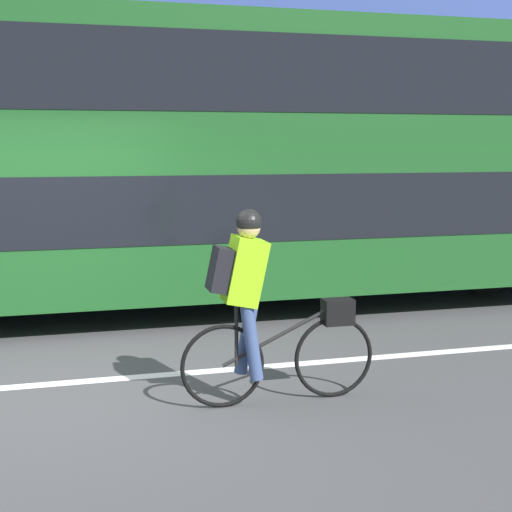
% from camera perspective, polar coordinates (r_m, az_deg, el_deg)
% --- Properties ---
extents(ground_plane, '(80.00, 80.00, 0.00)m').
position_cam_1_polar(ground_plane, '(6.65, -15.72, -10.43)').
color(ground_plane, '#424244').
extents(road_center_line, '(50.00, 0.14, 0.01)m').
position_cam_1_polar(road_center_line, '(6.86, -15.70, -9.79)').
color(road_center_line, silver).
rests_on(road_center_line, ground_plane).
extents(sidewalk_curb, '(60.00, 2.41, 0.13)m').
position_cam_1_polar(sidewalk_curb, '(12.07, -15.38, -1.40)').
color(sidewalk_curb, gray).
rests_on(sidewalk_curb, ground_plane).
extents(bus, '(11.55, 2.45, 3.68)m').
position_cam_1_polar(bus, '(9.44, -0.63, 8.30)').
color(bus, black).
rests_on(bus, ground_plane).
extents(cyclist_on_bike, '(1.69, 0.32, 1.65)m').
position_cam_1_polar(cyclist_on_bike, '(5.89, 0.26, -3.62)').
color(cyclist_on_bike, black).
rests_on(cyclist_on_bike, ground_plane).
extents(trash_bin, '(0.51, 0.51, 0.89)m').
position_cam_1_polar(trash_bin, '(12.52, 3.84, 1.64)').
color(trash_bin, '#262628').
rests_on(trash_bin, sidewalk_curb).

